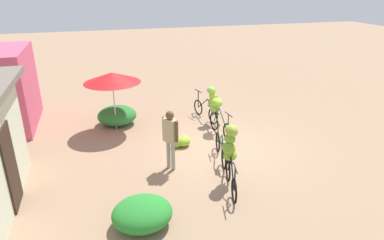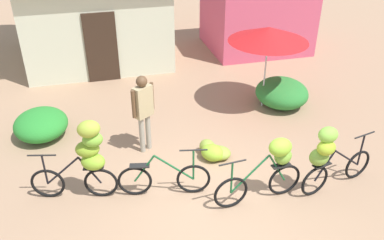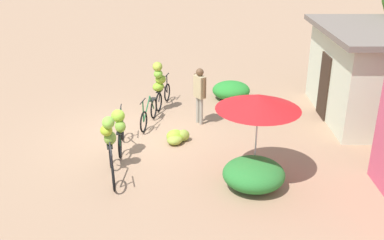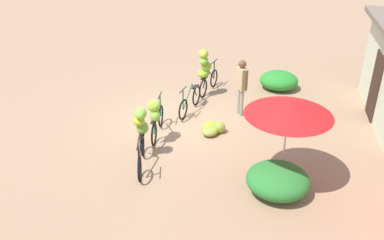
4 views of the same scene
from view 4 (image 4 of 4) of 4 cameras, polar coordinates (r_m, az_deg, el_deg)
name	(u,v)px [view 4 (image 4 of 4)]	position (r m, az deg, el deg)	size (l,w,h in m)	color
ground_plane	(173,122)	(12.43, -2.55, -0.32)	(60.00, 60.00, 0.00)	#9F7C5E
hedge_bush_front_left	(279,80)	(14.83, 11.75, 5.31)	(1.19, 1.31, 0.62)	#28862E
hedge_bush_front_right	(278,180)	(9.58, 11.63, -8.06)	(1.33, 1.42, 0.69)	#2A7A31
market_umbrella	(289,108)	(9.20, 13.10, 1.63)	(1.94, 1.94, 2.10)	beige
bicycle_leftmost	(205,69)	(13.81, 1.84, 7.00)	(1.56, 0.58, 1.63)	black
bicycle_near_pile	(190,101)	(12.90, -0.28, 2.56)	(1.68, 0.38, 0.98)	black
bicycle_center_loaded	(156,115)	(11.24, -4.99, 0.68)	(1.72, 0.47, 1.25)	black
bicycle_by_shop	(141,132)	(10.36, -6.98, -1.57)	(1.67, 0.57, 1.41)	black
banana_pile_on_ground	(212,129)	(11.79, 2.74, -1.19)	(0.80, 0.80, 0.34)	#8EBC2F
person_vendor	(241,82)	(12.52, 6.76, 5.19)	(0.50, 0.39, 1.75)	gray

